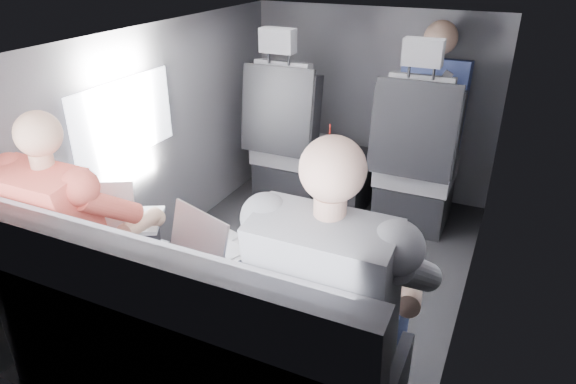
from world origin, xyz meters
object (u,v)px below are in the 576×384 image
at_px(front_seat_left, 290,149).
at_px(passenger_rear_left, 83,237).
at_px(soda_cup, 329,154).
at_px(passenger_rear_right, 337,304).
at_px(rear_bench, 190,350).
at_px(laptop_silver, 212,242).
at_px(center_console, 350,184).
at_px(laptop_black, 359,278).
at_px(front_seat_right, 415,171).
at_px(water_bottle, 346,154).
at_px(passenger_front_right, 432,107).
at_px(laptop_white, 113,217).

distance_m(front_seat_left, passenger_rear_left, 1.82).
bearing_deg(soda_cup, passenger_rear_right, -68.46).
xyz_separation_m(rear_bench, laptop_silver, (-0.05, 0.28, 0.32)).
height_order(front_seat_left, laptop_silver, front_seat_left).
bearing_deg(center_console, laptop_black, -70.82).
bearing_deg(soda_cup, front_seat_left, 158.90).
height_order(front_seat_right, passenger_rear_left, front_seat_right).
bearing_deg(front_seat_left, water_bottle, -11.75).
distance_m(passenger_rear_left, passenger_front_right, 2.32).
distance_m(center_console, soda_cup, 0.34).
relative_size(laptop_silver, laptop_black, 1.13).
height_order(front_seat_right, passenger_rear_right, passenger_rear_right).
height_order(front_seat_right, laptop_silver, front_seat_right).
bearing_deg(laptop_white, passenger_rear_left, -94.62).
bearing_deg(passenger_front_right, laptop_white, -118.52).
bearing_deg(laptop_silver, center_console, 88.16).
xyz_separation_m(front_seat_left, passenger_rear_left, (-0.13, -1.81, 0.22)).
bearing_deg(water_bottle, passenger_front_right, 37.61).
xyz_separation_m(water_bottle, passenger_front_right, (0.46, 0.35, 0.28)).
relative_size(front_seat_left, soda_cup, 4.52).
relative_size(soda_cup, laptop_silver, 0.74).
bearing_deg(passenger_rear_right, front_seat_left, 119.22).
relative_size(rear_bench, passenger_rear_left, 1.33).
distance_m(water_bottle, laptop_black, 1.62).
distance_m(front_seat_left, rear_bench, 1.96).
xyz_separation_m(center_console, soda_cup, (-0.10, -0.18, 0.27)).
relative_size(laptop_white, laptop_silver, 1.23).
bearing_deg(center_console, laptop_silver, -91.84).
xyz_separation_m(front_seat_right, laptop_black, (0.12, -1.61, 0.23)).
bearing_deg(laptop_white, passenger_rear_right, -8.54).
bearing_deg(water_bottle, laptop_silver, -92.32).
xyz_separation_m(laptop_white, laptop_silver, (0.51, 0.01, -0.00)).
height_order(laptop_white, laptop_black, laptop_white).
xyz_separation_m(front_seat_left, laptop_white, (-0.11, -1.64, 0.23)).
height_order(rear_bench, laptop_silver, rear_bench).
relative_size(front_seat_left, center_console, 2.64).
bearing_deg(laptop_black, passenger_front_right, 93.24).
height_order(rear_bench, laptop_white, rear_bench).
xyz_separation_m(front_seat_right, laptop_white, (-1.01, -1.64, 0.23)).
relative_size(rear_bench, laptop_silver, 4.25).
bearing_deg(passenger_rear_right, laptop_white, 171.46).
height_order(laptop_silver, laptop_black, same).
bearing_deg(laptop_white, laptop_silver, 1.49).
distance_m(water_bottle, laptop_silver, 1.54).
bearing_deg(passenger_rear_left, center_console, 72.64).
bearing_deg(front_seat_left, center_console, 5.07).
bearing_deg(water_bottle, center_console, 93.60).
bearing_deg(center_console, front_seat_right, -5.07).
relative_size(center_console, laptop_white, 1.04).
bearing_deg(front_seat_left, passenger_front_right, 15.71).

